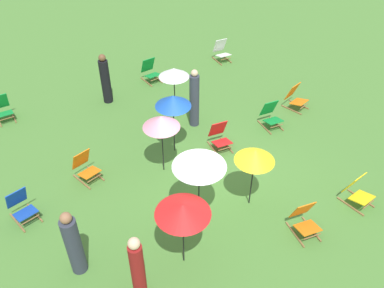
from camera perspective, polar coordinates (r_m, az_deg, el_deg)
name	(u,v)px	position (r m, az deg, el deg)	size (l,w,h in m)	color
ground_plane	(215,184)	(10.56, 3.25, -5.67)	(40.00, 40.00, 0.00)	#477A33
deckchair_0	(85,167)	(10.84, -14.81, -3.14)	(0.68, 0.87, 0.83)	olive
deckchair_1	(357,191)	(10.63, 22.28, -6.16)	(0.58, 0.82, 0.83)	olive
deckchair_3	(3,109)	(13.92, -25.14, 4.54)	(0.50, 0.77, 0.83)	olive
deckchair_4	(221,51)	(16.13, 4.17, 12.93)	(0.51, 0.78, 0.83)	olive
deckchair_5	(271,115)	(12.54, 11.05, 3.99)	(0.54, 0.80, 0.83)	olive
deckchair_7	(295,97)	(13.57, 14.37, 6.37)	(0.67, 0.86, 0.83)	olive
deckchair_8	(150,71)	(14.75, -5.90, 10.20)	(0.56, 0.81, 0.83)	olive
deckchair_9	(21,207)	(10.30, -22.93, -8.12)	(0.65, 0.85, 0.83)	olive
deckchair_10	(220,137)	(11.49, 3.93, 1.04)	(0.56, 0.81, 0.83)	olive
deckchair_11	(305,220)	(9.58, 15.58, -10.27)	(0.59, 0.82, 0.83)	olive
umbrella_0	(174,73)	(12.12, -2.57, 10.02)	(0.91, 0.91, 1.70)	black
umbrella_1	(255,155)	(9.13, 8.88, -1.59)	(0.93, 0.93, 1.70)	black
umbrella_2	(199,163)	(8.47, 1.04, -2.63)	(1.17, 1.17, 1.90)	black
umbrella_3	(173,101)	(10.60, -2.69, 6.08)	(0.96, 0.96, 1.83)	black
umbrella_4	(183,209)	(7.77, -1.31, -9.17)	(1.11, 1.11, 1.75)	black
umbrella_5	(161,122)	(9.99, -4.37, 3.14)	(0.94, 0.94, 1.75)	black
person_0	(138,269)	(7.96, -7.67, -17.13)	(0.29, 0.29, 1.73)	maroon
person_1	(105,80)	(13.53, -12.11, 8.83)	(0.43, 0.43, 1.71)	black
person_2	(74,244)	(8.60, -16.36, -13.43)	(0.45, 0.45, 1.71)	#333847
person_3	(194,100)	(12.07, 0.33, 6.29)	(0.39, 0.39, 1.88)	#333847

